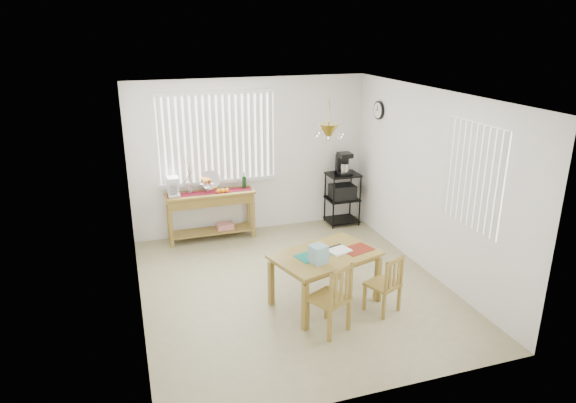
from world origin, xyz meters
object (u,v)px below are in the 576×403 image
object	(u,v)px
dining_table	(325,259)
chair_left	(331,299)
wire_cart	(342,194)
sideboard	(211,204)
chair_right	(385,284)
cart_items	(343,164)

from	to	relation	value
dining_table	chair_left	bearing A→B (deg)	-105.85
wire_cart	chair_left	xyz separation A→B (m)	(-1.51, -3.11, -0.13)
sideboard	chair_left	xyz separation A→B (m)	(0.82, -3.15, -0.18)
sideboard	chair_right	xyz separation A→B (m)	(1.62, -2.95, -0.23)
sideboard	cart_items	size ratio (longest dim) A/B	3.77
sideboard	chair_right	distance (m)	3.38
cart_items	chair_left	distance (m)	3.54
chair_right	chair_left	bearing A→B (deg)	-166.37
wire_cart	cart_items	world-z (taller)	cart_items
chair_right	dining_table	bearing A→B (deg)	144.69
chair_left	dining_table	bearing A→B (deg)	74.15
cart_items	dining_table	xyz separation A→B (m)	(-1.33, -2.49, -0.50)
chair_left	chair_right	bearing A→B (deg)	13.63
cart_items	dining_table	bearing A→B (deg)	-118.17
cart_items	chair_left	xyz separation A→B (m)	(-1.51, -3.12, -0.68)
chair_left	chair_right	size ratio (longest dim) A/B	1.13
dining_table	chair_right	size ratio (longest dim) A/B	1.92
dining_table	chair_left	xyz separation A→B (m)	(-0.18, -0.63, -0.18)
wire_cart	dining_table	distance (m)	2.82
wire_cart	cart_items	xyz separation A→B (m)	(-0.00, 0.01, 0.55)
sideboard	dining_table	size ratio (longest dim) A/B	0.98
chair_left	chair_right	world-z (taller)	chair_left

